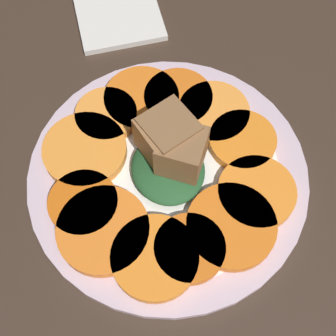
# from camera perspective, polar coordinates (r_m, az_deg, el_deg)

# --- Properties ---
(table_slab) EXTENTS (1.20, 1.20, 0.02)m
(table_slab) POSITION_cam_1_polar(r_m,az_deg,el_deg) (0.51, 0.00, -1.55)
(table_slab) COLOR #38281E
(table_slab) RESTS_ON ground
(plate) EXTENTS (0.30, 0.30, 0.01)m
(plate) POSITION_cam_1_polar(r_m,az_deg,el_deg) (0.50, 0.00, -0.81)
(plate) COLOR silver
(plate) RESTS_ON table_slab
(carrot_slice_0) EXTENTS (0.07, 0.07, 0.01)m
(carrot_slice_0) POSITION_cam_1_polar(r_m,az_deg,el_deg) (0.51, 9.05, 3.30)
(carrot_slice_0) COLOR orange
(carrot_slice_0) RESTS_ON plate
(carrot_slice_1) EXTENTS (0.08, 0.08, 0.01)m
(carrot_slice_1) POSITION_cam_1_polar(r_m,az_deg,el_deg) (0.52, 5.59, 6.72)
(carrot_slice_1) COLOR orange
(carrot_slice_1) RESTS_ON plate
(carrot_slice_2) EXTENTS (0.08, 0.08, 0.01)m
(carrot_slice_2) POSITION_cam_1_polar(r_m,az_deg,el_deg) (0.53, 1.25, 8.48)
(carrot_slice_2) COLOR orange
(carrot_slice_2) RESTS_ON plate
(carrot_slice_3) EXTENTS (0.08, 0.08, 0.01)m
(carrot_slice_3) POSITION_cam_1_polar(r_m,az_deg,el_deg) (0.53, -3.23, 8.38)
(carrot_slice_3) COLOR orange
(carrot_slice_3) RESTS_ON plate
(carrot_slice_4) EXTENTS (0.07, 0.07, 0.01)m
(carrot_slice_4) POSITION_cam_1_polar(r_m,az_deg,el_deg) (0.52, -7.52, 6.39)
(carrot_slice_4) COLOR orange
(carrot_slice_4) RESTS_ON plate
(carrot_slice_5) EXTENTS (0.09, 0.09, 0.01)m
(carrot_slice_5) POSITION_cam_1_polar(r_m,az_deg,el_deg) (0.51, -10.10, 2.17)
(carrot_slice_5) COLOR orange
(carrot_slice_5) RESTS_ON plate
(carrot_slice_6) EXTENTS (0.07, 0.07, 0.01)m
(carrot_slice_6) POSITION_cam_1_polar(r_m,az_deg,el_deg) (0.48, -10.27, -4.26)
(carrot_slice_6) COLOR #D56013
(carrot_slice_6) RESTS_ON plate
(carrot_slice_7) EXTENTS (0.09, 0.09, 0.01)m
(carrot_slice_7) POSITION_cam_1_polar(r_m,az_deg,el_deg) (0.47, -7.91, -7.50)
(carrot_slice_7) COLOR orange
(carrot_slice_7) RESTS_ON plate
(carrot_slice_8) EXTENTS (0.08, 0.08, 0.01)m
(carrot_slice_8) POSITION_cam_1_polar(r_m,az_deg,el_deg) (0.45, -1.62, -10.85)
(carrot_slice_8) COLOR orange
(carrot_slice_8) RESTS_ON plate
(carrot_slice_9) EXTENTS (0.07, 0.07, 0.01)m
(carrot_slice_9) POSITION_cam_1_polar(r_m,az_deg,el_deg) (0.46, 3.19, -9.64)
(carrot_slice_9) COLOR orange
(carrot_slice_9) RESTS_ON plate
(carrot_slice_10) EXTENTS (0.09, 0.09, 0.01)m
(carrot_slice_10) POSITION_cam_1_polar(r_m,az_deg,el_deg) (0.47, 7.70, -7.03)
(carrot_slice_10) COLOR orange
(carrot_slice_10) RESTS_ON plate
(carrot_slice_11) EXTENTS (0.08, 0.08, 0.01)m
(carrot_slice_11) POSITION_cam_1_polar(r_m,az_deg,el_deg) (0.48, 10.74, -2.94)
(carrot_slice_11) COLOR orange
(carrot_slice_11) RESTS_ON plate
(center_pile) EXTENTS (0.09, 0.08, 0.07)m
(center_pile) POSITION_cam_1_polar(r_m,az_deg,el_deg) (0.47, 0.18, 2.32)
(center_pile) COLOR #235128
(center_pile) RESTS_ON plate
(fork) EXTENTS (0.20, 0.06, 0.00)m
(fork) POSITION_cam_1_polar(r_m,az_deg,el_deg) (0.51, 6.50, 2.40)
(fork) COLOR #B2B2B7
(fork) RESTS_ON plate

